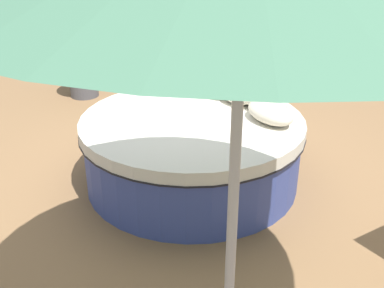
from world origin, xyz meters
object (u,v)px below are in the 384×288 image
round_bed (192,149)px  throw_pillow_1 (266,101)px  throw_pillow_0 (270,113)px  throw_pillow_2 (241,94)px  throw_pillow_3 (222,86)px  planter (81,61)px

round_bed → throw_pillow_1: throw_pillow_1 is taller
throw_pillow_0 → throw_pillow_2: throw_pillow_0 is taller
throw_pillow_3 → planter: planter is taller
round_bed → throw_pillow_3: (0.37, -0.57, 0.41)m
round_bed → throw_pillow_3: throw_pillow_3 is taller
throw_pillow_2 → throw_pillow_3: 0.27m
throw_pillow_0 → throw_pillow_1: (0.25, -0.15, 0.01)m
throw_pillow_1 → throw_pillow_0: bearing=148.9°
throw_pillow_0 → planter: 3.30m
throw_pillow_1 → planter: 3.10m
throw_pillow_0 → throw_pillow_1: 0.29m
round_bed → throw_pillow_0: (-0.42, -0.55, 0.40)m
planter → throw_pillow_1: bearing=-165.6°
throw_pillow_0 → round_bed: bearing=52.2°
throw_pillow_2 → planter: (2.71, 0.70, -0.23)m
round_bed → planter: (2.81, 0.07, 0.17)m
throw_pillow_2 → planter: bearing=14.4°
throw_pillow_1 → planter: bearing=14.4°
throw_pillow_0 → throw_pillow_3: (0.79, -0.02, 0.01)m
throw_pillow_2 → throw_pillow_3: (0.27, 0.05, 0.01)m
throw_pillow_3 → throw_pillow_1: bearing=-167.2°
throw_pillow_0 → planter: (3.24, 0.62, -0.23)m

